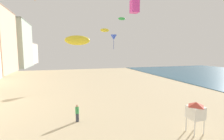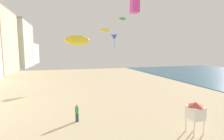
{
  "view_description": "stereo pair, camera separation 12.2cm",
  "coord_description": "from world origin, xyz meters",
  "px_view_note": "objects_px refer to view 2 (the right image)",
  "views": [
    {
      "loc": [
        -3.34,
        -1.96,
        6.51
      ],
      "look_at": [
        2.15,
        16.43,
        4.36
      ],
      "focal_mm": 25.79,
      "sensor_mm": 36.0,
      "label": 1
    },
    {
      "loc": [
        -3.23,
        -1.99,
        6.51
      ],
      "look_at": [
        2.15,
        16.43,
        4.36
      ],
      "focal_mm": 25.79,
      "sensor_mm": 36.0,
      "label": 2
    }
  ],
  "objects_px": {
    "lifeguard_stand": "(195,111)",
    "kite_magenta_box": "(135,6)",
    "kite_flyer": "(77,112)",
    "kite_blue_delta": "(114,37)",
    "kite_yellow_parafoil_2": "(77,40)",
    "kite_green_parafoil": "(122,19)",
    "kite_yellow_parafoil": "(105,30)"
  },
  "relations": [
    {
      "from": "lifeguard_stand",
      "to": "kite_magenta_box",
      "type": "relative_size",
      "value": 1.54
    },
    {
      "from": "kite_flyer",
      "to": "kite_blue_delta",
      "type": "distance_m",
      "value": 25.07
    },
    {
      "from": "kite_flyer",
      "to": "kite_magenta_box",
      "type": "bearing_deg",
      "value": -121.05
    },
    {
      "from": "kite_yellow_parafoil_2",
      "to": "kite_magenta_box",
      "type": "bearing_deg",
      "value": 34.51
    },
    {
      "from": "kite_green_parafoil",
      "to": "kite_flyer",
      "type": "bearing_deg",
      "value": -118.93
    },
    {
      "from": "kite_green_parafoil",
      "to": "kite_blue_delta",
      "type": "relative_size",
      "value": 0.55
    },
    {
      "from": "kite_magenta_box",
      "to": "kite_green_parafoil",
      "type": "height_order",
      "value": "kite_green_parafoil"
    },
    {
      "from": "kite_flyer",
      "to": "kite_yellow_parafoil",
      "type": "height_order",
      "value": "kite_yellow_parafoil"
    },
    {
      "from": "kite_flyer",
      "to": "kite_green_parafoil",
      "type": "distance_m",
      "value": 29.87
    },
    {
      "from": "kite_green_parafoil",
      "to": "kite_yellow_parafoil_2",
      "type": "distance_m",
      "value": 27.11
    },
    {
      "from": "kite_green_parafoil",
      "to": "kite_yellow_parafoil_2",
      "type": "relative_size",
      "value": 0.8
    },
    {
      "from": "kite_magenta_box",
      "to": "kite_yellow_parafoil",
      "type": "bearing_deg",
      "value": 87.44
    },
    {
      "from": "kite_yellow_parafoil",
      "to": "kite_magenta_box",
      "type": "bearing_deg",
      "value": -92.56
    },
    {
      "from": "lifeguard_stand",
      "to": "kite_blue_delta",
      "type": "bearing_deg",
      "value": 91.99
    },
    {
      "from": "kite_flyer",
      "to": "kite_yellow_parafoil_2",
      "type": "distance_m",
      "value": 6.66
    },
    {
      "from": "lifeguard_stand",
      "to": "kite_blue_delta",
      "type": "relative_size",
      "value": 0.77
    },
    {
      "from": "kite_flyer",
      "to": "kite_magenta_box",
      "type": "distance_m",
      "value": 15.54
    },
    {
      "from": "kite_magenta_box",
      "to": "kite_blue_delta",
      "type": "bearing_deg",
      "value": 83.37
    },
    {
      "from": "kite_flyer",
      "to": "kite_yellow_parafoil_2",
      "type": "height_order",
      "value": "kite_yellow_parafoil_2"
    },
    {
      "from": "kite_yellow_parafoil_2",
      "to": "kite_yellow_parafoil",
      "type": "bearing_deg",
      "value": 70.68
    },
    {
      "from": "kite_flyer",
      "to": "kite_magenta_box",
      "type": "relative_size",
      "value": 0.99
    },
    {
      "from": "kite_flyer",
      "to": "kite_magenta_box",
      "type": "height_order",
      "value": "kite_magenta_box"
    },
    {
      "from": "kite_yellow_parafoil_2",
      "to": "kite_green_parafoil",
      "type": "bearing_deg",
      "value": 61.15
    },
    {
      "from": "kite_yellow_parafoil_2",
      "to": "kite_flyer",
      "type": "bearing_deg",
      "value": -124.95
    },
    {
      "from": "kite_flyer",
      "to": "kite_yellow_parafoil_2",
      "type": "bearing_deg",
      "value": -101.23
    },
    {
      "from": "kite_yellow_parafoil",
      "to": "kite_yellow_parafoil_2",
      "type": "relative_size",
      "value": 1.03
    },
    {
      "from": "kite_flyer",
      "to": "lifeguard_stand",
      "type": "bearing_deg",
      "value": 175.27
    },
    {
      "from": "lifeguard_stand",
      "to": "kite_blue_delta",
      "type": "distance_m",
      "value": 27.21
    },
    {
      "from": "kite_green_parafoil",
      "to": "kite_blue_delta",
      "type": "bearing_deg",
      "value": -142.24
    },
    {
      "from": "kite_green_parafoil",
      "to": "kite_yellow_parafoil",
      "type": "distance_m",
      "value": 5.24
    },
    {
      "from": "kite_blue_delta",
      "to": "kite_yellow_parafoil",
      "type": "height_order",
      "value": "kite_yellow_parafoil"
    },
    {
      "from": "kite_green_parafoil",
      "to": "kite_yellow_parafoil",
      "type": "bearing_deg",
      "value": 141.52
    }
  ]
}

